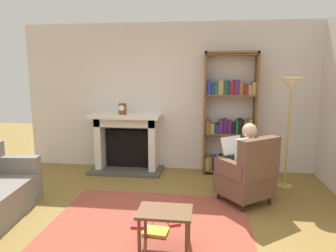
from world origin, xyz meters
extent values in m
plane|color=olive|center=(0.00, 0.00, 0.00)|extent=(14.00, 14.00, 0.00)
cube|color=silver|center=(0.00, 2.55, 1.35)|extent=(5.60, 0.10, 2.70)
cube|color=#9B4333|center=(0.00, 0.30, 0.01)|extent=(2.40, 1.80, 0.01)
cube|color=#4C4742|center=(-0.80, 2.18, 0.03)|extent=(1.32, 0.64, 0.05)
cube|color=black|center=(-0.80, 2.40, 0.40)|extent=(0.80, 0.20, 0.70)
cube|color=silver|center=(-1.30, 2.28, 0.50)|extent=(0.12, 0.44, 1.01)
cube|color=silver|center=(-0.31, 2.28, 0.50)|extent=(0.12, 0.44, 1.01)
cube|color=silver|center=(-0.80, 2.28, 0.93)|extent=(1.12, 0.44, 0.16)
cube|color=silver|center=(-0.80, 2.22, 1.04)|extent=(1.28, 0.56, 0.06)
cylinder|color=brown|center=(-0.85, 2.20, 1.17)|extent=(0.14, 0.14, 0.19)
cylinder|color=white|center=(-0.85, 2.14, 1.19)|extent=(0.10, 0.01, 0.10)
cube|color=brown|center=(0.61, 2.34, 1.08)|extent=(0.04, 0.32, 2.17)
cube|color=brown|center=(1.49, 2.34, 1.08)|extent=(0.04, 0.32, 2.17)
cube|color=brown|center=(1.05, 2.34, 2.15)|extent=(0.91, 0.32, 0.04)
cube|color=brown|center=(1.05, 2.34, 0.06)|extent=(0.87, 0.32, 0.02)
cube|color=#997F4C|center=(0.68, 2.33, 0.18)|extent=(0.08, 0.26, 0.22)
cube|color=brown|center=(0.75, 2.33, 0.20)|extent=(0.04, 0.26, 0.25)
cube|color=navy|center=(0.80, 2.33, 0.19)|extent=(0.05, 0.26, 0.24)
cube|color=maroon|center=(0.86, 2.33, 0.16)|extent=(0.05, 0.26, 0.17)
cube|color=black|center=(0.93, 2.33, 0.20)|extent=(0.06, 0.26, 0.26)
cube|color=maroon|center=(0.99, 2.33, 0.18)|extent=(0.04, 0.26, 0.22)
cube|color=#1E592D|center=(1.06, 2.33, 0.19)|extent=(0.08, 0.26, 0.24)
cube|color=#1E592D|center=(1.12, 2.33, 0.18)|extent=(0.04, 0.26, 0.21)
cube|color=brown|center=(1.18, 2.33, 0.19)|extent=(0.06, 0.26, 0.24)
cube|color=navy|center=(1.24, 2.33, 0.18)|extent=(0.05, 0.26, 0.21)
cube|color=black|center=(1.30, 2.33, 0.16)|extent=(0.06, 0.26, 0.18)
cube|color=navy|center=(1.36, 2.33, 0.19)|extent=(0.05, 0.26, 0.24)
cube|color=black|center=(1.44, 2.33, 0.19)|extent=(0.09, 0.26, 0.24)
cube|color=brown|center=(1.05, 2.34, 0.74)|extent=(0.87, 0.32, 0.02)
cube|color=brown|center=(0.68, 2.33, 0.86)|extent=(0.07, 0.26, 0.22)
cube|color=#997F4C|center=(0.75, 2.33, 0.84)|extent=(0.07, 0.26, 0.17)
cube|color=navy|center=(0.83, 2.33, 0.83)|extent=(0.06, 0.26, 0.16)
cube|color=#4C1E59|center=(0.91, 2.33, 0.87)|extent=(0.08, 0.26, 0.23)
cube|color=#4C1E59|center=(0.98, 2.33, 0.88)|extent=(0.04, 0.26, 0.25)
cube|color=#4C1E59|center=(1.05, 2.33, 0.86)|extent=(0.07, 0.26, 0.22)
cube|color=black|center=(1.12, 2.33, 0.84)|extent=(0.05, 0.26, 0.18)
cube|color=#1E592D|center=(1.18, 2.33, 0.87)|extent=(0.04, 0.26, 0.23)
cube|color=black|center=(1.25, 2.33, 0.88)|extent=(0.08, 0.26, 0.25)
cube|color=brown|center=(1.33, 2.33, 0.87)|extent=(0.07, 0.26, 0.23)
cube|color=#997F4C|center=(1.41, 2.33, 0.88)|extent=(0.07, 0.26, 0.25)
cube|color=brown|center=(1.05, 2.34, 1.42)|extent=(0.87, 0.32, 0.02)
cube|color=navy|center=(0.68, 2.33, 1.56)|extent=(0.07, 0.26, 0.25)
cube|color=navy|center=(0.75, 2.33, 1.52)|extent=(0.05, 0.26, 0.18)
cube|color=#1E592D|center=(0.80, 2.33, 1.54)|extent=(0.05, 0.26, 0.21)
cube|color=#997F4C|center=(0.88, 2.33, 1.56)|extent=(0.09, 0.26, 0.25)
cube|color=#1E592D|center=(0.96, 2.33, 1.55)|extent=(0.04, 0.26, 0.23)
cube|color=navy|center=(1.01, 2.33, 1.56)|extent=(0.04, 0.26, 0.25)
cube|color=maroon|center=(1.06, 2.33, 1.55)|extent=(0.07, 0.26, 0.22)
cube|color=#4C1E59|center=(1.15, 2.33, 1.56)|extent=(0.08, 0.26, 0.25)
cube|color=brown|center=(1.23, 2.33, 1.55)|extent=(0.07, 0.26, 0.23)
cube|color=maroon|center=(1.30, 2.33, 1.52)|extent=(0.07, 0.26, 0.16)
cube|color=#997F4C|center=(1.37, 2.33, 1.52)|extent=(0.06, 0.26, 0.17)
cube|color=#997F4C|center=(1.44, 2.33, 1.54)|extent=(0.07, 0.26, 0.22)
cube|color=brown|center=(1.05, 2.34, 2.11)|extent=(0.87, 0.32, 0.02)
cylinder|color=#331E14|center=(1.25, 1.43, 0.06)|extent=(0.05, 0.05, 0.12)
cylinder|color=#331E14|center=(0.85, 1.11, 0.06)|extent=(0.05, 0.05, 0.12)
cylinder|color=#331E14|center=(1.55, 1.05, 0.06)|extent=(0.05, 0.05, 0.12)
cylinder|color=#331E14|center=(1.15, 0.74, 0.06)|extent=(0.05, 0.05, 0.12)
cube|color=brown|center=(1.20, 1.08, 0.27)|extent=(0.87, 0.87, 0.30)
cube|color=brown|center=(1.35, 0.89, 0.70)|extent=(0.60, 0.52, 0.55)
cube|color=brown|center=(1.41, 1.25, 0.53)|extent=(0.43, 0.50, 0.22)
cube|color=brown|center=(0.99, 0.92, 0.53)|extent=(0.43, 0.50, 0.22)
cube|color=silver|center=(1.23, 1.04, 0.67)|extent=(0.38, 0.35, 0.50)
sphere|color=#D8AD8C|center=(1.23, 1.04, 1.04)|extent=(0.20, 0.20, 0.20)
cube|color=#191E3F|center=(1.17, 1.25, 0.47)|extent=(0.34, 0.39, 0.12)
cube|color=#191E3F|center=(1.05, 1.15, 0.47)|extent=(0.34, 0.39, 0.12)
cylinder|color=#191E3F|center=(1.05, 1.40, 0.21)|extent=(0.10, 0.10, 0.42)
cylinder|color=#191E3F|center=(0.93, 1.30, 0.21)|extent=(0.10, 0.10, 0.42)
cube|color=white|center=(1.03, 1.30, 0.77)|extent=(0.35, 0.31, 0.25)
cube|color=slate|center=(-2.05, 0.76, 0.52)|extent=(0.71, 0.23, 0.24)
cube|color=brown|center=(0.25, -0.22, 0.41)|extent=(0.56, 0.39, 0.03)
cylinder|color=brown|center=(0.01, -0.37, 0.20)|extent=(0.04, 0.04, 0.39)
cylinder|color=brown|center=(0.49, -0.37, 0.20)|extent=(0.04, 0.04, 0.39)
cylinder|color=brown|center=(0.01, -0.06, 0.20)|extent=(0.04, 0.04, 0.39)
cylinder|color=brown|center=(0.49, -0.06, 0.20)|extent=(0.04, 0.04, 0.39)
cube|color=red|center=(-0.08, 0.20, 0.03)|extent=(0.25, 0.20, 0.03)
cube|color=red|center=(0.28, 0.32, 0.03)|extent=(0.20, 0.23, 0.03)
cube|color=gold|center=(0.11, 0.05, 0.03)|extent=(0.29, 0.23, 0.04)
cylinder|color=#B7933F|center=(1.91, 1.73, 0.01)|extent=(0.24, 0.24, 0.03)
cylinder|color=#B7933F|center=(1.91, 1.73, 0.78)|extent=(0.03, 0.03, 1.50)
cone|color=beige|center=(1.91, 1.73, 1.63)|extent=(0.32, 0.32, 0.22)
camera|label=1|loc=(0.66, -3.13, 1.82)|focal=32.79mm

